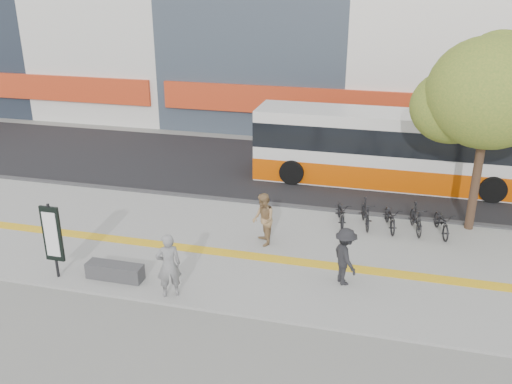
% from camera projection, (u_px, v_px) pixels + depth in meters
% --- Properties ---
extents(ground, '(120.00, 120.00, 0.00)m').
position_uv_depth(ground, '(218.00, 272.00, 15.68)').
color(ground, slate).
rests_on(ground, ground).
extents(sidewalk, '(40.00, 7.00, 0.08)m').
position_uv_depth(sidewalk, '(234.00, 247.00, 17.01)').
color(sidewalk, gray).
rests_on(sidewalk, ground).
extents(tactile_strip, '(40.00, 0.45, 0.01)m').
position_uv_depth(tactile_strip, '(229.00, 253.00, 16.55)').
color(tactile_strip, gold).
rests_on(tactile_strip, sidewalk).
extents(street, '(40.00, 8.00, 0.06)m').
position_uv_depth(street, '(283.00, 170.00, 23.76)').
color(street, black).
rests_on(street, ground).
extents(curb, '(40.00, 0.25, 0.14)m').
position_uv_depth(curb, '(261.00, 204.00, 20.15)').
color(curb, '#323235').
rests_on(curb, ground).
extents(bench, '(1.60, 0.45, 0.45)m').
position_uv_depth(bench, '(115.00, 271.00, 15.09)').
color(bench, '#323235').
rests_on(bench, sidewalk).
extents(signboard, '(0.55, 0.10, 2.20)m').
position_uv_depth(signboard, '(52.00, 235.00, 14.80)').
color(signboard, black).
rests_on(signboard, sidewalk).
extents(street_tree, '(4.40, 3.80, 6.31)m').
position_uv_depth(street_tree, '(488.00, 95.00, 16.68)').
color(street_tree, '#382319').
rests_on(street_tree, sidewalk).
extents(bus, '(10.81, 2.56, 2.88)m').
position_uv_depth(bus, '(391.00, 151.00, 21.76)').
color(bus, silver).
rests_on(bus, street).
extents(bicycle_row, '(4.11, 1.68, 0.93)m').
position_uv_depth(bicycle_row, '(391.00, 216.00, 18.00)').
color(bicycle_row, black).
rests_on(bicycle_row, sidewalk).
extents(seated_woman, '(0.77, 0.69, 1.77)m').
position_uv_depth(seated_woman, '(169.00, 265.00, 14.07)').
color(seated_woman, black).
rests_on(seated_woman, sidewalk).
extents(pedestrian_tan, '(0.92, 1.00, 1.67)m').
position_uv_depth(pedestrian_tan, '(263.00, 220.00, 16.82)').
color(pedestrian_tan, '#95734C').
rests_on(pedestrian_tan, sidewalk).
extents(pedestrian_dark, '(1.05, 1.21, 1.62)m').
position_uv_depth(pedestrian_dark, '(345.00, 256.00, 14.67)').
color(pedestrian_dark, black).
rests_on(pedestrian_dark, sidewalk).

